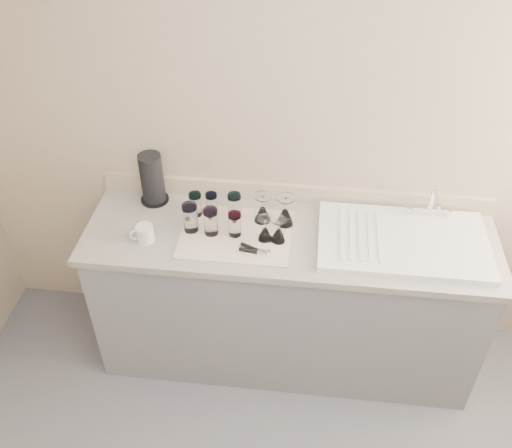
# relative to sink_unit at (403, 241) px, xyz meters

# --- Properties ---
(room_envelope) EXTENTS (3.54, 3.50, 2.52)m
(room_envelope) POSITION_rel_sink_unit_xyz_m (-0.55, -1.20, 0.64)
(room_envelope) COLOR #525257
(room_envelope) RESTS_ON ground
(counter_unit) EXTENTS (2.06, 0.62, 0.90)m
(counter_unit) POSITION_rel_sink_unit_xyz_m (-0.55, -0.00, -0.47)
(counter_unit) COLOR slate
(counter_unit) RESTS_ON ground
(sink_unit) EXTENTS (0.82, 0.50, 0.22)m
(sink_unit) POSITION_rel_sink_unit_xyz_m (0.00, 0.00, 0.00)
(sink_unit) COLOR white
(sink_unit) RESTS_ON counter_unit
(dish_towel) EXTENTS (0.55, 0.42, 0.01)m
(dish_towel) POSITION_rel_sink_unit_xyz_m (-0.82, -0.03, -0.02)
(dish_towel) COLOR white
(dish_towel) RESTS_ON counter_unit
(tumbler_teal) EXTENTS (0.07, 0.07, 0.13)m
(tumbler_teal) POSITION_rel_sink_unit_xyz_m (-1.05, 0.10, 0.05)
(tumbler_teal) COLOR white
(tumbler_teal) RESTS_ON dish_towel
(tumbler_cyan) EXTENTS (0.06, 0.06, 0.12)m
(tumbler_cyan) POSITION_rel_sink_unit_xyz_m (-0.97, 0.12, 0.05)
(tumbler_cyan) COLOR white
(tumbler_cyan) RESTS_ON dish_towel
(tumbler_purple) EXTENTS (0.07, 0.07, 0.14)m
(tumbler_purple) POSITION_rel_sink_unit_xyz_m (-0.85, 0.10, 0.06)
(tumbler_purple) COLOR white
(tumbler_purple) RESTS_ON dish_towel
(tumbler_magenta) EXTENTS (0.08, 0.08, 0.15)m
(tumbler_magenta) POSITION_rel_sink_unit_xyz_m (-1.05, -0.02, 0.07)
(tumbler_magenta) COLOR white
(tumbler_magenta) RESTS_ON dish_towel
(tumbler_blue) EXTENTS (0.07, 0.07, 0.15)m
(tumbler_blue) POSITION_rel_sink_unit_xyz_m (-0.94, -0.04, 0.06)
(tumbler_blue) COLOR white
(tumbler_blue) RESTS_ON dish_towel
(tumbler_lavender) EXTENTS (0.07, 0.07, 0.13)m
(tumbler_lavender) POSITION_rel_sink_unit_xyz_m (-0.82, -0.03, 0.05)
(tumbler_lavender) COLOR white
(tumbler_lavender) RESTS_ON dish_towel
(goblet_back_left) EXTENTS (0.09, 0.09, 0.16)m
(goblet_back_left) POSITION_rel_sink_unit_xyz_m (-0.70, 0.09, 0.04)
(goblet_back_left) COLOR white
(goblet_back_left) RESTS_ON dish_towel
(goblet_back_right) EXTENTS (0.09, 0.09, 0.16)m
(goblet_back_right) POSITION_rel_sink_unit_xyz_m (-0.59, 0.08, 0.04)
(goblet_back_right) COLOR white
(goblet_back_right) RESTS_ON dish_towel
(goblet_front_left) EXTENTS (0.07, 0.07, 0.13)m
(goblet_front_left) POSITION_rel_sink_unit_xyz_m (-0.67, -0.05, 0.03)
(goblet_front_left) COLOR white
(goblet_front_left) RESTS_ON dish_towel
(goblet_front_right) EXTENTS (0.07, 0.07, 0.13)m
(goblet_front_right) POSITION_rel_sink_unit_xyz_m (-0.61, -0.05, 0.03)
(goblet_front_right) COLOR white
(goblet_front_right) RESTS_ON dish_towel
(can_opener) EXTENTS (0.15, 0.08, 0.02)m
(can_opener) POSITION_rel_sink_unit_xyz_m (-0.71, -0.15, -0.00)
(can_opener) COLOR silver
(can_opener) RESTS_ON dish_towel
(white_mug) EXTENTS (0.13, 0.11, 0.09)m
(white_mug) POSITION_rel_sink_unit_xyz_m (-1.26, -0.12, 0.02)
(white_mug) COLOR silver
(white_mug) RESTS_ON counter_unit
(paper_towel_roll) EXTENTS (0.15, 0.15, 0.28)m
(paper_towel_roll) POSITION_rel_sink_unit_xyz_m (-1.29, 0.20, 0.12)
(paper_towel_roll) COLOR black
(paper_towel_roll) RESTS_ON counter_unit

